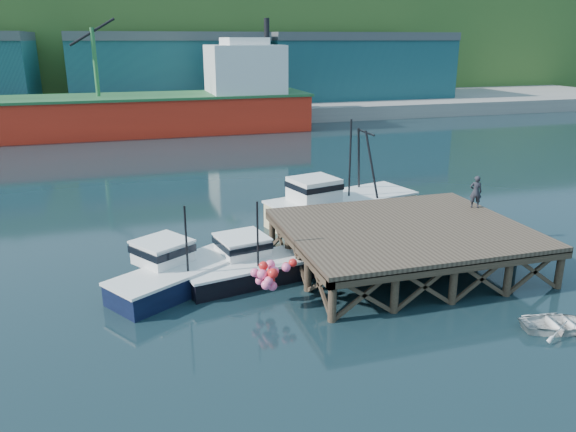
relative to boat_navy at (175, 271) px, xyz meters
name	(u,v)px	position (x,y,z in m)	size (l,w,h in m)	color
ground	(301,277)	(6.07, -0.54, -0.85)	(300.00, 300.00, 0.00)	black
wharf	(405,231)	(11.57, -0.73, 1.09)	(12.00, 10.00, 2.62)	brown
far_quay	(168,105)	(6.07, 69.46, 0.15)	(160.00, 40.00, 2.00)	gray
warehouse_mid	(169,71)	(6.07, 64.46, 5.65)	(28.00, 16.00, 9.00)	#1B595C
warehouse_right	(351,69)	(36.07, 64.46, 5.65)	(30.00, 16.00, 9.00)	#1B595C
cargo_ship	(113,107)	(-2.40, 47.46, 2.46)	(55.50, 10.00, 13.75)	red
hillside	(151,40)	(6.07, 99.46, 10.15)	(220.00, 50.00, 22.00)	#2D511E
boat_navy	(175,271)	(0.00, 0.00, 0.00)	(7.04, 5.67, 4.24)	black
boat_black	(250,264)	(3.61, 0.05, -0.09)	(7.10, 5.90, 4.17)	black
trawler	(339,202)	(11.09, 7.11, 0.50)	(10.35, 5.78, 6.56)	beige
dinghy	(559,324)	(14.35, -8.63, -0.53)	(2.19, 3.06, 0.63)	silver
dockworker	(476,192)	(16.97, 1.29, 2.19)	(0.67, 0.44, 1.84)	black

